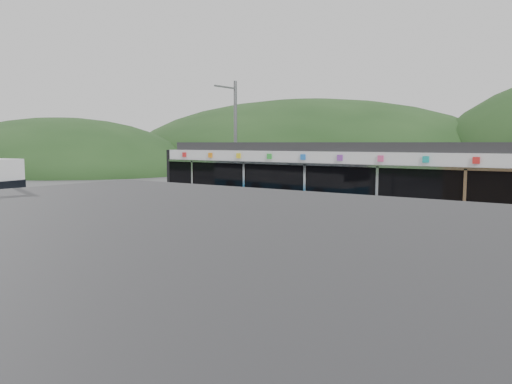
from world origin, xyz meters
The scene contains 7 objects.
ground centered at (0.00, 0.00, 0.00)m, with size 120.00×120.00×0.00m, color #4C4C4F.
hills centered at (6.19, 5.29, 0.00)m, with size 146.00×149.00×26.00m.
platform centered at (0.00, 3.30, 0.15)m, with size 26.00×3.20×0.30m, color #9E9E99.
yellow_line centered at (0.00, 2.00, 0.30)m, with size 26.00×0.10×0.01m, color yellow.
train centered at (2.14, 6.00, 2.06)m, with size 20.44×3.01×3.74m.
catenary_mast_west centered at (-7.00, 8.56, 3.65)m, with size 0.18×1.80×7.00m.
station_shelter centered at (6.00, -9.01, 1.55)m, with size 9.20×6.20×3.00m.
Camera 1 is at (9.41, -12.65, 3.75)m, focal length 35.00 mm.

